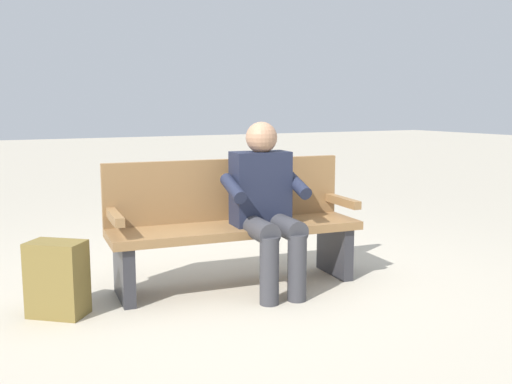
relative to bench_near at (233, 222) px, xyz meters
The scene contains 4 objects.
ground_plane 0.46m from the bench_near, 84.50° to the left, with size 40.00×40.00×0.00m, color #B7AD99.
bench_near is the anchor object (origin of this frame).
person_seated 0.33m from the bench_near, 119.57° to the left, with size 0.60×0.60×1.18m.
backpack 1.27m from the bench_near, ahead, with size 0.40×0.38×0.47m.
Camera 1 is at (1.75, 3.67, 1.29)m, focal length 40.95 mm.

